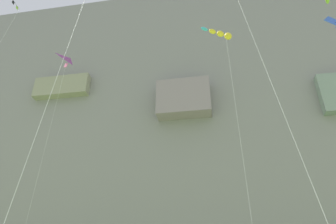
% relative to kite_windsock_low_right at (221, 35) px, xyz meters
% --- Properties ---
extents(cliff_face, '(180.00, 30.43, 72.84)m').
position_rel_kite_windsock_low_right_xyz_m(cliff_face, '(-7.10, 52.08, 17.02)').
color(cliff_face, gray).
rests_on(cliff_face, ground).
extents(kite_windsock_low_right, '(2.59, 2.38, 19.83)m').
position_rel_kite_windsock_low_right_xyz_m(kite_windsock_low_right, '(0.00, 0.00, 0.00)').
color(kite_windsock_low_right, yellow).
rests_on(kite_windsock_low_right, ground).
extents(kite_delta_upper_left, '(1.71, 2.07, 22.04)m').
position_rel_kite_windsock_low_right_xyz_m(kite_delta_upper_left, '(-15.31, 4.19, 2.05)').
color(kite_delta_upper_left, purple).
rests_on(kite_delta_upper_left, ground).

